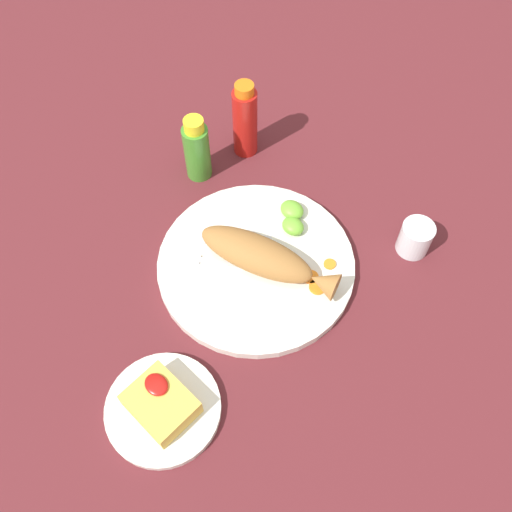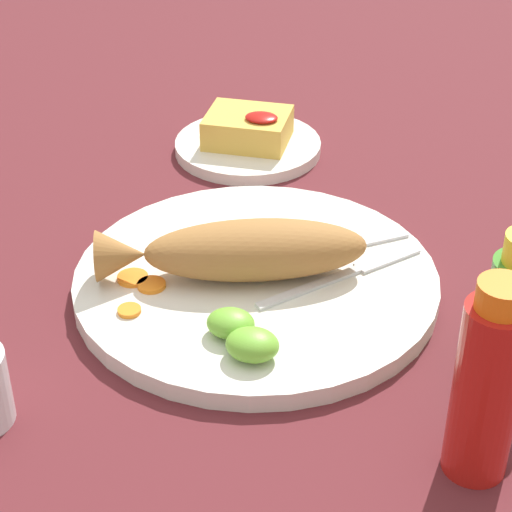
# 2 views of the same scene
# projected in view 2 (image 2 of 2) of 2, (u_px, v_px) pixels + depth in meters

# --- Properties ---
(ground_plane) EXTENTS (4.00, 4.00, 0.00)m
(ground_plane) POSITION_uv_depth(u_px,v_px,m) (256.00, 289.00, 0.89)
(ground_plane) COLOR #561E23
(main_plate) EXTENTS (0.35, 0.35, 0.02)m
(main_plate) POSITION_uv_depth(u_px,v_px,m) (256.00, 281.00, 0.88)
(main_plate) COLOR silver
(main_plate) RESTS_ON ground_plane
(fried_fish) EXTENTS (0.26, 0.13, 0.05)m
(fried_fish) POSITION_uv_depth(u_px,v_px,m) (240.00, 250.00, 0.86)
(fried_fish) COLOR #996633
(fried_fish) RESTS_ON main_plate
(fork_near) EXTENTS (0.16, 0.12, 0.00)m
(fork_near) POSITION_uv_depth(u_px,v_px,m) (334.00, 247.00, 0.92)
(fork_near) COLOR silver
(fork_near) RESTS_ON main_plate
(fork_far) EXTENTS (0.14, 0.14, 0.00)m
(fork_far) POSITION_uv_depth(u_px,v_px,m) (351.00, 272.00, 0.88)
(fork_far) COLOR silver
(fork_far) RESTS_ON main_plate
(carrot_slice_near) EXTENTS (0.03, 0.03, 0.00)m
(carrot_slice_near) POSITION_uv_depth(u_px,v_px,m) (152.00, 285.00, 0.86)
(carrot_slice_near) COLOR orange
(carrot_slice_near) RESTS_ON main_plate
(carrot_slice_mid) EXTENTS (0.03, 0.03, 0.00)m
(carrot_slice_mid) POSITION_uv_depth(u_px,v_px,m) (133.00, 278.00, 0.87)
(carrot_slice_mid) COLOR orange
(carrot_slice_mid) RESTS_ON main_plate
(carrot_slice_far) EXTENTS (0.02, 0.02, 0.00)m
(carrot_slice_far) POSITION_uv_depth(u_px,v_px,m) (129.00, 310.00, 0.83)
(carrot_slice_far) COLOR orange
(carrot_slice_far) RESTS_ON main_plate
(lime_wedge_main) EXTENTS (0.04, 0.04, 0.02)m
(lime_wedge_main) POSITION_uv_depth(u_px,v_px,m) (234.00, 324.00, 0.79)
(lime_wedge_main) COLOR #6BB233
(lime_wedge_main) RESTS_ON main_plate
(lime_wedge_side) EXTENTS (0.05, 0.04, 0.02)m
(lime_wedge_side) POSITION_uv_depth(u_px,v_px,m) (252.00, 345.00, 0.77)
(lime_wedge_side) COLOR #6BB233
(lime_wedge_side) RESTS_ON main_plate
(hot_sauce_bottle_red) EXTENTS (0.05, 0.05, 0.17)m
(hot_sauce_bottle_red) POSITION_uv_depth(u_px,v_px,m) (487.00, 386.00, 0.65)
(hot_sauce_bottle_red) COLOR #B21914
(hot_sauce_bottle_red) RESTS_ON ground_plane
(side_plate_fries) EXTENTS (0.18, 0.18, 0.01)m
(side_plate_fries) POSITION_uv_depth(u_px,v_px,m) (248.00, 147.00, 1.13)
(side_plate_fries) COLOR silver
(side_plate_fries) RESTS_ON ground_plane
(fries_pile) EXTENTS (0.10, 0.08, 0.04)m
(fries_pile) POSITION_uv_depth(u_px,v_px,m) (248.00, 127.00, 1.12)
(fries_pile) COLOR gold
(fries_pile) RESTS_ON side_plate_fries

